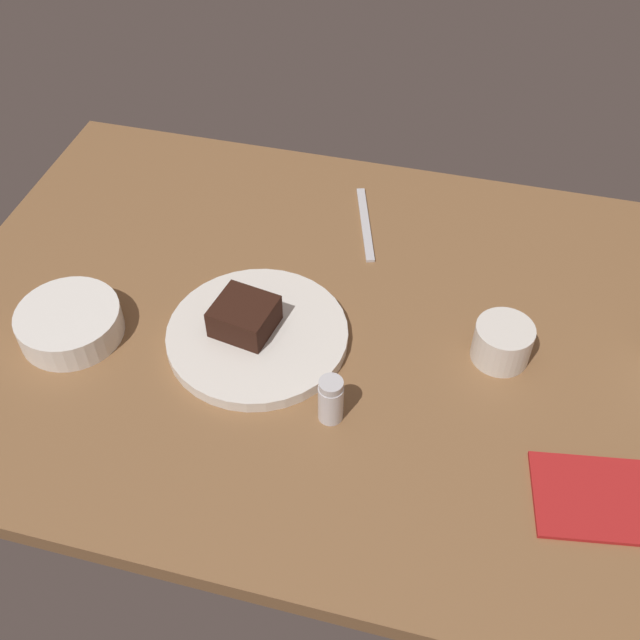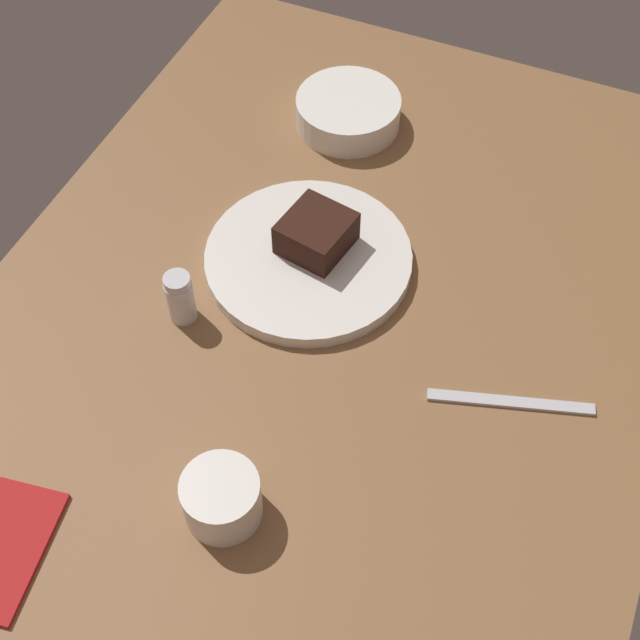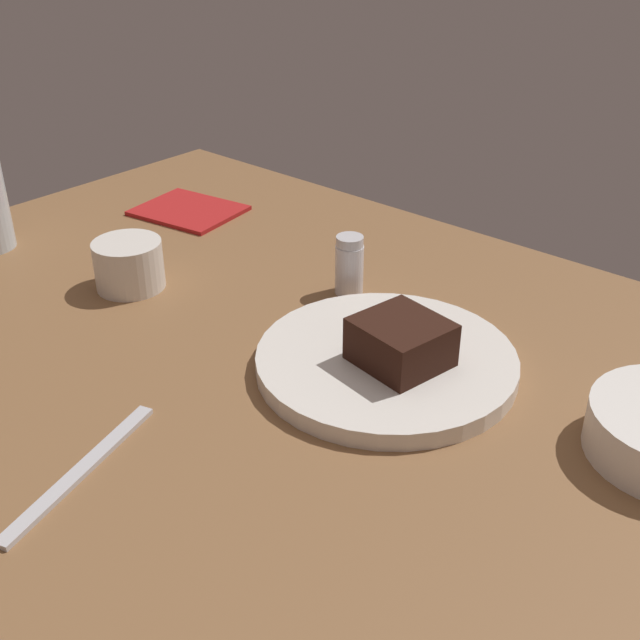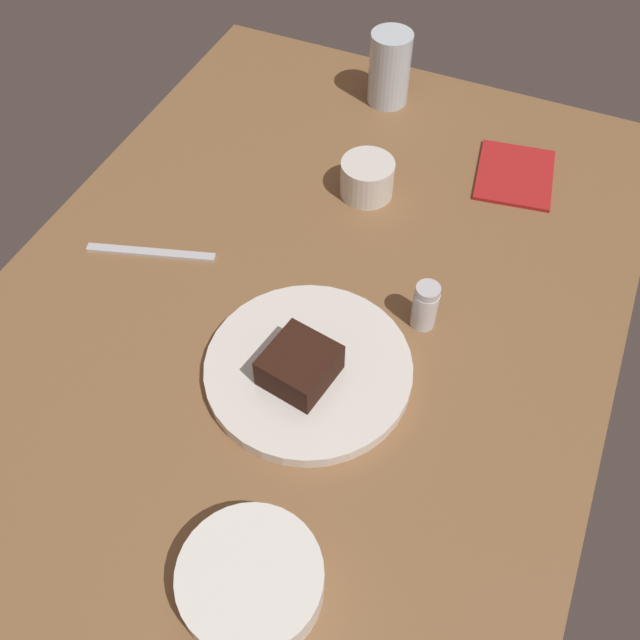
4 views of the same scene
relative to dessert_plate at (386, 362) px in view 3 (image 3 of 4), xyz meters
The scene contains 7 objects.
dining_table 11.50cm from the dessert_plate, 150.38° to the right, with size 120.00×84.00×3.00cm, color brown.
dessert_plate is the anchor object (origin of this frame).
chocolate_cake_slice 3.72cm from the dessert_plate, ahead, with size 7.87×8.26×4.53cm, color black.
salt_shaker 17.49cm from the dessert_plate, 141.77° to the left, with size 3.39×3.39×7.24cm.
coffee_cup 34.95cm from the dessert_plate, behind, with size 8.27×8.27×5.89cm, color silver.
butter_knife 31.25cm from the dessert_plate, 108.91° to the right, with size 19.00×1.40×0.50cm, color silver.
folded_napkin 49.89cm from the dessert_plate, 162.65° to the left, with size 14.44×11.80×0.60cm, color #B21E1E.
Camera 3 is at (49.04, -49.76, 47.15)cm, focal length 44.51 mm.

